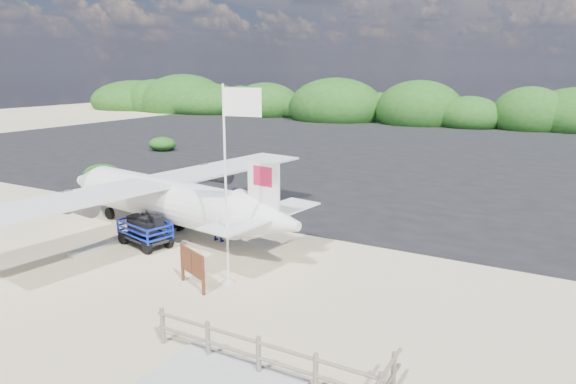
% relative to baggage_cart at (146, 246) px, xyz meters
% --- Properties ---
extents(ground, '(160.00, 160.00, 0.00)m').
position_rel_baggage_cart_xyz_m(ground, '(3.00, -0.50, 0.00)').
color(ground, beige).
extents(asphalt_apron, '(90.00, 50.00, 0.04)m').
position_rel_baggage_cart_xyz_m(asphalt_apron, '(3.00, 29.50, 0.00)').
color(asphalt_apron, '#B2B2B2').
rests_on(asphalt_apron, ground).
extents(lagoon, '(9.00, 7.00, 0.40)m').
position_rel_baggage_cart_xyz_m(lagoon, '(-6.00, 1.00, 0.00)').
color(lagoon, '#B2B2B2').
rests_on(lagoon, ground).
extents(vegetation_band, '(124.00, 8.00, 4.40)m').
position_rel_baggage_cart_xyz_m(vegetation_band, '(3.00, 54.50, 0.00)').
color(vegetation_band, '#B2B2B2').
rests_on(vegetation_band, ground).
extents(fence, '(6.40, 2.00, 1.10)m').
position_rel_baggage_cart_xyz_m(fence, '(9.00, -5.50, 0.00)').
color(fence, '#B2B2B2').
rests_on(fence, ground).
extents(baggage_cart, '(2.77, 1.98, 1.25)m').
position_rel_baggage_cart_xyz_m(baggage_cart, '(0.00, 0.00, 0.00)').
color(baggage_cart, '#0C23B8').
rests_on(baggage_cart, ground).
extents(flagpole, '(1.39, 0.70, 6.66)m').
position_rel_baggage_cart_xyz_m(flagpole, '(5.17, -1.39, 0.00)').
color(flagpole, white).
rests_on(flagpole, ground).
extents(signboard, '(1.58, 0.79, 1.36)m').
position_rel_baggage_cart_xyz_m(signboard, '(4.39, -2.31, 0.00)').
color(signboard, brown).
rests_on(signboard, ground).
extents(crew_a, '(0.74, 0.51, 1.95)m').
position_rel_baggage_cart_xyz_m(crew_a, '(2.25, 1.97, 0.98)').
color(crew_a, '#131348').
rests_on(crew_a, ground).
extents(crew_b, '(0.97, 0.86, 1.64)m').
position_rel_baggage_cart_xyz_m(crew_b, '(1.89, 3.76, 0.82)').
color(crew_b, '#131348').
rests_on(crew_b, ground).
extents(crew_c, '(1.22, 0.77, 1.93)m').
position_rel_baggage_cart_xyz_m(crew_c, '(1.91, 3.71, 0.96)').
color(crew_c, '#131348').
rests_on(crew_c, ground).
extents(aircraft_large, '(18.68, 18.68, 4.94)m').
position_rel_baggage_cart_xyz_m(aircraft_large, '(14.60, 23.28, 0.00)').
color(aircraft_large, '#B2B2B2').
rests_on(aircraft_large, ground).
extents(aircraft_small, '(8.37, 8.37, 2.23)m').
position_rel_baggage_cart_xyz_m(aircraft_small, '(-4.74, 35.65, 0.00)').
color(aircraft_small, '#B2B2B2').
rests_on(aircraft_small, ground).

